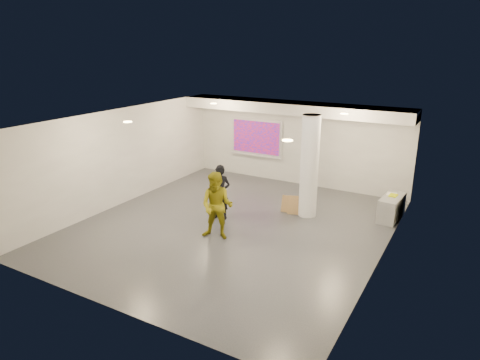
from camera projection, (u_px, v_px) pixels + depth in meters
The scene contains 20 objects.
floor at pixel (233, 226), 11.95m from camera, with size 8.00×9.00×0.01m, color #383B3F.
ceiling at pixel (232, 120), 11.03m from camera, with size 8.00×9.00×0.01m, color silver.
wall_back at pixel (297, 143), 15.22m from camera, with size 8.00×0.01×3.00m, color beige.
wall_front at pixel (107, 238), 7.76m from camera, with size 8.00×0.01×3.00m, color beige.
wall_left at pixel (123, 157), 13.37m from camera, with size 0.01×9.00×3.00m, color beige.
wall_right at pixel (386, 201), 9.61m from camera, with size 0.01×9.00×3.00m, color beige.
soffit_band at pixel (292, 108), 14.36m from camera, with size 8.00×1.10×0.36m, color silver.
downlight_nw at pixel (214, 104), 14.14m from camera, with size 0.22×0.22×0.02m, color #FFE087.
downlight_ne at pixel (344, 114), 12.08m from camera, with size 0.22×0.22×0.02m, color #FFE087.
downlight_sw at pixel (128, 122), 10.83m from camera, with size 0.22×0.22×0.02m, color #FFE087.
downlight_se at pixel (288, 140), 8.76m from camera, with size 0.22×0.22×0.02m, color #FFE087.
column at pixel (309, 167), 12.28m from camera, with size 0.52×0.52×3.00m, color white.
projection_screen at pixel (256, 138), 15.92m from camera, with size 2.10×0.13×1.42m.
credenza at pixel (391, 208), 12.34m from camera, with size 0.50×1.19×0.69m, color gray.
papers_stack at pixel (392, 194), 12.39m from camera, with size 0.27×0.35×0.02m, color white.
postit_pad at pixel (393, 195), 12.30m from camera, with size 0.21×0.29×0.03m, color #C8DB04.
cardboard_back at pixel (296, 205), 12.71m from camera, with size 0.52×0.05×0.57m, color #9F7848.
cardboard_front at pixel (289, 204), 12.86m from camera, with size 0.47×0.05×0.52m, color #9F7848.
woman at pixel (220, 192), 12.28m from camera, with size 0.58×0.38×1.59m, color black.
man at pixel (217, 206), 10.98m from camera, with size 0.87×0.68×1.79m, color olive.
Camera 1 is at (5.59, -9.46, 4.87)m, focal length 32.00 mm.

